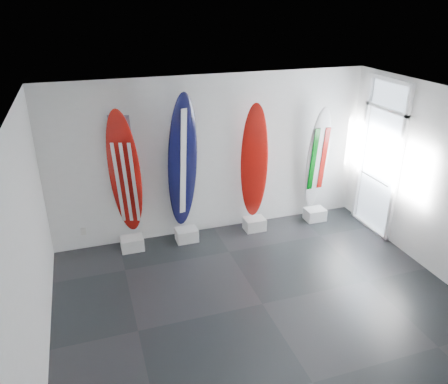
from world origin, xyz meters
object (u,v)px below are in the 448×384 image
object	(u,v)px
surfboard_navy	(183,163)
surfboard_swiss	(254,162)
surfboard_usa	(125,174)
surfboard_italy	(317,159)

from	to	relation	value
surfboard_navy	surfboard_swiss	bearing A→B (deg)	-14.75
surfboard_usa	surfboard_swiss	size ratio (longest dim) A/B	1.06
surfboard_navy	surfboard_italy	size ratio (longest dim) A/B	1.21
surfboard_navy	surfboard_italy	xyz separation A→B (m)	(2.70, 0.00, -0.22)
surfboard_swiss	surfboard_italy	world-z (taller)	surfboard_swiss
surfboard_swiss	surfboard_usa	bearing A→B (deg)	-165.68
surfboard_italy	surfboard_usa	bearing A→B (deg)	177.20
surfboard_usa	surfboard_navy	size ratio (longest dim) A/B	0.94
surfboard_italy	surfboard_navy	bearing A→B (deg)	177.20
surfboard_usa	surfboard_navy	distance (m)	1.02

